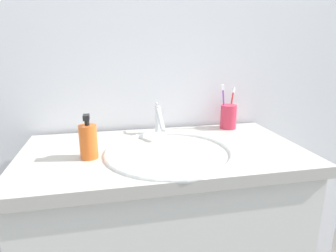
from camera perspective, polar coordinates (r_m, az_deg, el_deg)
name	(u,v)px	position (r m, az deg, el deg)	size (l,w,h in m)	color
tiled_wall_back	(149,56)	(1.31, -3.67, 13.49)	(2.22, 0.04, 2.40)	silver
vanity_counter	(164,250)	(1.29, -0.82, -23.15)	(1.02, 0.54, 0.88)	silver
sink_basin	(170,164)	(1.05, 0.34, -7.46)	(0.46, 0.46, 0.12)	white
faucet	(159,119)	(1.21, -1.83, 1.34)	(0.02, 0.17, 0.13)	silver
toothbrush_cup	(228,117)	(1.34, 11.75, 1.79)	(0.07, 0.07, 0.11)	#D8334C
toothbrush_red	(231,104)	(1.37, 12.33, 4.24)	(0.04, 0.03, 0.18)	red
toothbrush_purple	(224,103)	(1.33, 10.86, 4.39)	(0.03, 0.01, 0.19)	purple
soap_dispenser	(88,141)	(1.00, -15.35, -2.83)	(0.06, 0.06, 0.15)	orange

